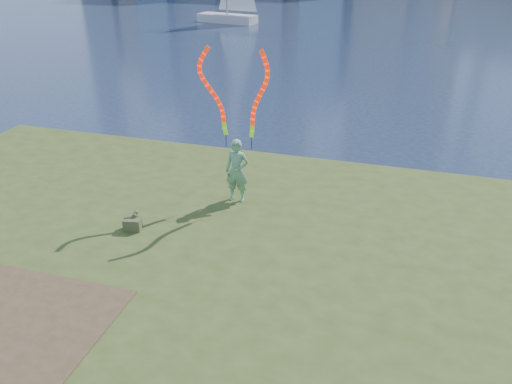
% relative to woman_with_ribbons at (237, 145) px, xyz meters
% --- Properties ---
extents(ground, '(320.00, 320.00, 0.00)m').
position_rel_woman_with_ribbons_xyz_m(ground, '(-0.02, -2.23, -2.23)').
color(ground, '#1A2741').
rests_on(ground, ground).
extents(grassy_knoll, '(20.00, 18.00, 0.80)m').
position_rel_woman_with_ribbons_xyz_m(grassy_knoll, '(-0.02, -4.53, -1.89)').
color(grassy_knoll, '#39481A').
rests_on(grassy_knoll, ground).
extents(dirt_patch, '(3.20, 3.00, 0.02)m').
position_rel_woman_with_ribbons_xyz_m(dirt_patch, '(-2.22, -5.43, -1.42)').
color(dirt_patch, '#47331E').
rests_on(dirt_patch, grassy_knoll).
extents(woman_with_ribbons, '(2.02, 0.38, 3.94)m').
position_rel_woman_with_ribbons_xyz_m(woman_with_ribbons, '(0.00, 0.00, 0.00)').
color(woman_with_ribbons, '#15771F').
rests_on(woman_with_ribbons, grassy_knoll).
extents(canvas_bag, '(0.41, 0.46, 0.35)m').
position_rel_woman_with_ribbons_xyz_m(canvas_bag, '(-1.77, -1.99, -1.28)').
color(canvas_bag, '#404624').
rests_on(canvas_bag, grassy_knoll).
extents(sailboat, '(5.61, 2.67, 8.42)m').
position_rel_woman_with_ribbons_xyz_m(sailboat, '(-11.53, 32.57, -0.78)').
color(sailboat, silver).
rests_on(sailboat, ground).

